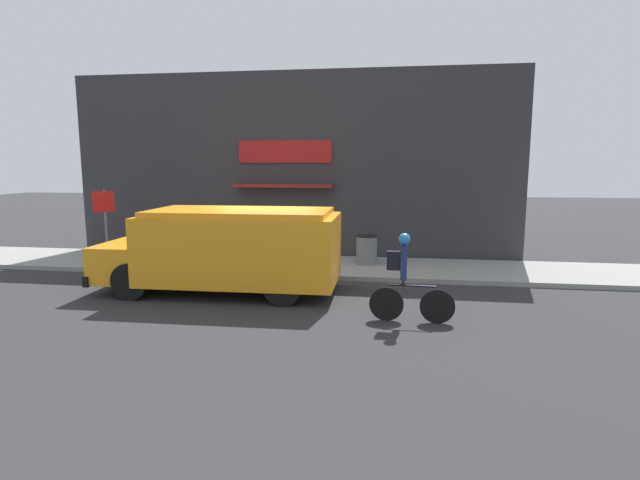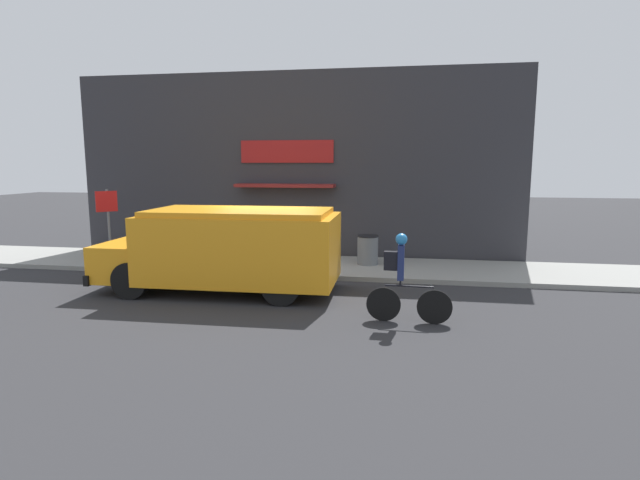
# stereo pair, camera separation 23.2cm
# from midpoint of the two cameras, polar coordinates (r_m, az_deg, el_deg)

# --- Properties ---
(ground_plane) EXTENTS (70.00, 70.00, 0.00)m
(ground_plane) POSITION_cam_midpoint_polar(r_m,az_deg,el_deg) (13.39, -6.43, -4.39)
(ground_plane) COLOR #2B2B2D
(sidewalk) EXTENTS (28.00, 2.86, 0.13)m
(sidewalk) POSITION_cam_midpoint_polar(r_m,az_deg,el_deg) (14.73, -5.00, -2.90)
(sidewalk) COLOR gray
(sidewalk) RESTS_ON ground_plane
(storefront) EXTENTS (14.33, 0.82, 5.87)m
(storefront) POSITION_cam_midpoint_polar(r_m,az_deg,el_deg) (15.97, -3.81, 8.37)
(storefront) COLOR #2D2D33
(storefront) RESTS_ON ground_plane
(school_bus) EXTENTS (5.66, 2.70, 1.97)m
(school_bus) POSITION_cam_midpoint_polar(r_m,az_deg,el_deg) (11.95, -10.97, -0.93)
(school_bus) COLOR orange
(school_bus) RESTS_ON ground_plane
(cyclist) EXTENTS (1.63, 0.22, 1.73)m
(cyclist) POSITION_cam_midpoint_polar(r_m,az_deg,el_deg) (9.68, 9.12, -4.42)
(cyclist) COLOR black
(cyclist) RESTS_ON ground_plane
(stop_sign_post) EXTENTS (0.45, 0.45, 2.16)m
(stop_sign_post) POSITION_cam_midpoint_polar(r_m,az_deg,el_deg) (15.83, -23.76, 2.73)
(stop_sign_post) COLOR slate
(stop_sign_post) RESTS_ON sidewalk
(trash_bin) EXTENTS (0.61, 0.61, 0.85)m
(trash_bin) POSITION_cam_midpoint_polar(r_m,az_deg,el_deg) (14.53, 4.88, -1.11)
(trash_bin) COLOR slate
(trash_bin) RESTS_ON sidewalk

